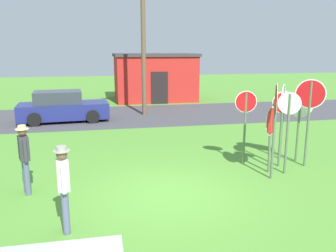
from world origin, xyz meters
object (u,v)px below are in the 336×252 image
stop_sign_leaning_left (288,120)px  person_in_blue (64,184)px  stop_sign_nearest (283,113)px  parked_car_on_street (63,107)px  stop_sign_leaning_right (245,116)px  stop_sign_rear_left (271,128)px  person_holding_notes (24,155)px  stop_sign_far_back (275,113)px  stop_sign_center_cluster (282,112)px  stop_sign_rear_right (299,115)px  utility_pole (143,38)px  stop_sign_tallest (310,107)px

stop_sign_leaning_left → person_in_blue: stop_sign_leaning_left is taller
stop_sign_nearest → stop_sign_leaning_left: (-0.56, -1.29, 0.06)m
parked_car_on_street → person_in_blue: bearing=-84.6°
parked_car_on_street → stop_sign_leaning_right: bearing=-52.6°
stop_sign_rear_left → person_holding_notes: bearing=-177.8°
parked_car_on_street → stop_sign_rear_left: (6.55, -8.81, 0.63)m
stop_sign_rear_left → person_holding_notes: size_ratio=1.11×
parked_car_on_street → stop_sign_nearest: 10.81m
person_in_blue → stop_sign_rear_left: bearing=23.1°
stop_sign_nearest → person_in_blue: stop_sign_nearest is taller
stop_sign_leaning_left → stop_sign_rear_left: bearing=155.3°
stop_sign_leaning_right → person_holding_notes: stop_sign_leaning_right is taller
stop_sign_rear_left → stop_sign_far_back: 0.74m
person_holding_notes → person_in_blue: bearing=-62.1°
stop_sign_far_back → person_in_blue: 5.69m
stop_sign_center_cluster → stop_sign_far_back: 1.19m
stop_sign_nearest → stop_sign_center_cluster: size_ratio=0.88×
stop_sign_rear_left → stop_sign_rear_right: size_ratio=0.88×
parked_car_on_street → stop_sign_center_cluster: stop_sign_center_cluster is taller
utility_pole → stop_sign_rear_left: size_ratio=4.03×
stop_sign_center_cluster → person_holding_notes: size_ratio=1.45×
person_in_blue → person_holding_notes: 2.36m
stop_sign_tallest → person_in_blue: stop_sign_tallest is taller
person_in_blue → stop_sign_leaning_right: bearing=31.9°
utility_pole → stop_sign_rear_left: (2.35, -9.72, -2.76)m
utility_pole → stop_sign_rear_right: utility_pole is taller
person_in_blue → stop_sign_nearest: bearing=28.0°
stop_sign_leaning_right → stop_sign_center_cluster: 1.07m
stop_sign_tallest → person_holding_notes: bearing=-176.2°
stop_sign_tallest → stop_sign_leaning_left: bearing=-153.6°
stop_sign_tallest → person_holding_notes: stop_sign_tallest is taller
person_holding_notes → stop_sign_center_cluster: bearing=5.4°
person_holding_notes → stop_sign_far_back: bearing=-2.2°
stop_sign_nearest → utility_pole: bearing=111.1°
stop_sign_leaning_left → stop_sign_tallest: bearing=26.4°
stop_sign_far_back → person_holding_notes: stop_sign_far_back is taller
parked_car_on_street → stop_sign_leaning_right: stop_sign_leaning_right is taller
parked_car_on_street → stop_sign_center_cluster: size_ratio=1.76×
stop_sign_nearest → stop_sign_far_back: stop_sign_far_back is taller
parked_car_on_street → stop_sign_leaning_left: 11.42m
stop_sign_rear_right → stop_sign_rear_left: bearing=-150.2°
utility_pole → stop_sign_tallest: 10.38m
stop_sign_leaning_left → person_in_blue: (-5.90, -2.15, -0.58)m
stop_sign_rear_left → stop_sign_leaning_left: (0.42, -0.19, 0.25)m
utility_pole → stop_sign_rear_right: 10.01m
stop_sign_leaning_left → stop_sign_far_back: (-0.58, -0.31, 0.27)m
stop_sign_rear_left → stop_sign_leaning_left: bearing=-24.7°
person_holding_notes → parked_car_on_street: bearing=89.7°
stop_sign_rear_left → stop_sign_tallest: size_ratio=0.73×
stop_sign_rear_right → person_in_blue: size_ratio=1.26×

